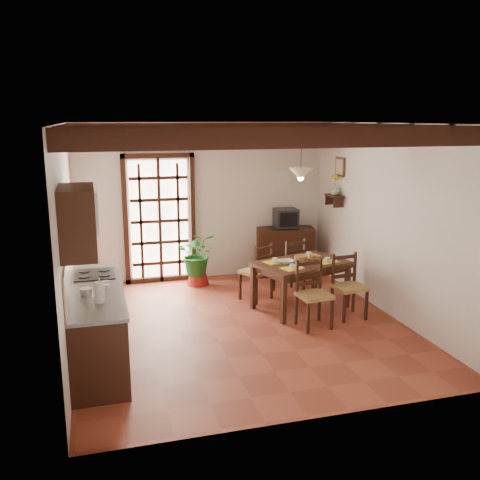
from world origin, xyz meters
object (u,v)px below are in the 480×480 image
object	(u,v)px
kitchen_counter	(97,323)
chair_far_right	(289,275)
chair_near_right	(349,298)
chair_far_left	(256,282)
crt_tv	(286,218)
potted_plant	(198,253)
pendant_lamp	(301,173)
dining_table	(301,268)
chair_near_left	(313,307)
sideboard	(285,251)

from	to	relation	value
kitchen_counter	chair_far_right	world-z (taller)	kitchen_counter
chair_near_right	chair_far_left	size ratio (longest dim) A/B	1.00
chair_near_right	crt_tv	size ratio (longest dim) A/B	2.20
potted_plant	pendant_lamp	bearing A→B (deg)	-49.09
kitchen_counter	crt_tv	size ratio (longest dim) A/B	5.31
crt_tv	pendant_lamp	bearing A→B (deg)	-100.46
dining_table	chair_near_left	distance (m)	0.84
dining_table	pendant_lamp	size ratio (longest dim) A/B	1.84
chair_near_right	sideboard	size ratio (longest dim) A/B	0.89
chair_near_left	chair_far_right	size ratio (longest dim) A/B	1.01
chair_near_left	chair_far_left	distance (m)	1.39
chair_near_left	chair_near_right	bearing A→B (deg)	11.72
dining_table	kitchen_counter	bearing A→B (deg)	-178.51
kitchen_counter	sideboard	world-z (taller)	kitchen_counter
kitchen_counter	pendant_lamp	world-z (taller)	pendant_lamp
potted_plant	dining_table	bearing A→B (deg)	-50.93
chair_near_left	chair_near_right	world-z (taller)	chair_near_left
kitchen_counter	potted_plant	distance (m)	3.17
chair_far_left	pendant_lamp	xyz separation A→B (m)	(0.53, -0.46, 1.78)
kitchen_counter	sideboard	xyz separation A→B (m)	(3.44, 2.83, -0.03)
kitchen_counter	potted_plant	size ratio (longest dim) A/B	1.13
dining_table	potted_plant	size ratio (longest dim) A/B	0.78
chair_far_left	potted_plant	distance (m)	1.30
kitchen_counter	crt_tv	bearing A→B (deg)	39.36
dining_table	chair_far_left	xyz separation A→B (m)	(-0.53, 0.56, -0.35)
sideboard	chair_far_left	bearing A→B (deg)	-115.45
crt_tv	dining_table	bearing A→B (deg)	-99.71
chair_near_right	chair_far_right	size ratio (longest dim) A/B	1.00
sideboard	chair_far_right	bearing A→B (deg)	-93.97
sideboard	crt_tv	distance (m)	0.63
kitchen_counter	chair_far_right	size ratio (longest dim) A/B	2.42
sideboard	crt_tv	size ratio (longest dim) A/B	2.47
potted_plant	crt_tv	bearing A→B (deg)	5.90
sideboard	potted_plant	world-z (taller)	potted_plant
dining_table	chair_far_right	distance (m)	0.85
chair_near_left	chair_far_left	xyz separation A→B (m)	(-0.42, 1.32, -0.00)
chair_near_left	chair_far_left	bearing A→B (deg)	101.72
chair_near_right	crt_tv	world-z (taller)	crt_tv
dining_table	potted_plant	bearing A→B (deg)	111.29
chair_near_left	chair_near_right	size ratio (longest dim) A/B	1.01
chair_near_left	sideboard	world-z (taller)	chair_near_left
chair_far_right	chair_far_left	bearing A→B (deg)	2.18
dining_table	chair_near_left	world-z (taller)	chair_near_left
chair_near_right	crt_tv	bearing A→B (deg)	88.35
chair_near_left	chair_far_right	world-z (taller)	chair_near_left
chair_far_left	pendant_lamp	size ratio (longest dim) A/B	1.11
kitchen_counter	chair_near_right	size ratio (longest dim) A/B	2.41
crt_tv	kitchen_counter	bearing A→B (deg)	-137.45
sideboard	kitchen_counter	bearing A→B (deg)	-128.31
dining_table	chair_far_left	bearing A→B (deg)	115.85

